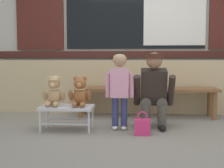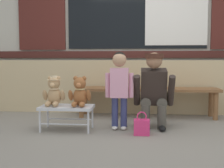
% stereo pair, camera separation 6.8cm
% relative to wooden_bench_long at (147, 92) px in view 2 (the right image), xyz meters
% --- Properties ---
extents(ground_plane, '(60.00, 60.00, 0.00)m').
position_rel_wooden_bench_long_xyz_m(ground_plane, '(-0.17, -1.06, -0.37)').
color(ground_plane, gray).
extents(brick_low_wall, '(8.01, 0.25, 0.85)m').
position_rel_wooden_bench_long_xyz_m(brick_low_wall, '(-0.17, 0.37, 0.05)').
color(brick_low_wall, tan).
rests_on(brick_low_wall, ground).
extents(shop_facade, '(8.17, 0.26, 3.74)m').
position_rel_wooden_bench_long_xyz_m(shop_facade, '(-0.17, 0.88, 1.50)').
color(shop_facade, '#B7B2A3').
rests_on(shop_facade, ground).
extents(wooden_bench_long, '(2.10, 0.40, 0.44)m').
position_rel_wooden_bench_long_xyz_m(wooden_bench_long, '(0.00, 0.00, 0.00)').
color(wooden_bench_long, brown).
rests_on(wooden_bench_long, ground).
extents(small_display_bench, '(0.64, 0.36, 0.30)m').
position_rel_wooden_bench_long_xyz_m(small_display_bench, '(-0.99, -0.91, -0.11)').
color(small_display_bench, silver).
rests_on(small_display_bench, ground).
extents(teddy_bear_with_hat, '(0.28, 0.27, 0.36)m').
position_rel_wooden_bench_long_xyz_m(teddy_bear_with_hat, '(-1.15, -0.91, 0.10)').
color(teddy_bear_with_hat, tan).
rests_on(teddy_bear_with_hat, small_display_bench).
extents(teddy_bear_plain, '(0.28, 0.26, 0.36)m').
position_rel_wooden_bench_long_xyz_m(teddy_bear_plain, '(-0.83, -0.91, 0.09)').
color(teddy_bear_plain, '#93562D').
rests_on(teddy_bear_plain, small_display_bench).
extents(child_standing, '(0.35, 0.18, 0.96)m').
position_rel_wooden_bench_long_xyz_m(child_standing, '(-0.36, -0.82, 0.22)').
color(child_standing, navy).
rests_on(child_standing, ground).
extents(adult_crouching, '(0.50, 0.49, 0.95)m').
position_rel_wooden_bench_long_xyz_m(adult_crouching, '(0.08, -0.67, 0.11)').
color(adult_crouching, '#4C473D').
rests_on(adult_crouching, ground).
extents(handbag_on_ground, '(0.18, 0.11, 0.27)m').
position_rel_wooden_bench_long_xyz_m(handbag_on_ground, '(-0.08, -1.06, -0.28)').
color(handbag_on_ground, '#E53370').
rests_on(handbag_on_ground, ground).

